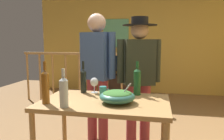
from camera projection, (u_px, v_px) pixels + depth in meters
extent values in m
cube|color=gold|center=(148.00, 40.00, 5.70)|extent=(5.75, 0.10, 2.73)
cube|color=#5FB182|center=(116.00, 33.00, 5.78)|extent=(0.66, 0.03, 0.72)
cylinder|color=#B2844C|center=(28.00, 77.00, 5.07)|extent=(0.04, 0.04, 1.04)
cylinder|color=#B2844C|center=(40.00, 78.00, 5.01)|extent=(0.04, 0.04, 1.04)
cylinder|color=#B2844C|center=(53.00, 78.00, 4.95)|extent=(0.04, 0.04, 1.04)
cylinder|color=#B2844C|center=(66.00, 78.00, 4.89)|extent=(0.04, 0.04, 1.04)
cylinder|color=#B2844C|center=(79.00, 79.00, 4.83)|extent=(0.04, 0.04, 1.04)
cylinder|color=#B2844C|center=(93.00, 79.00, 4.76)|extent=(0.04, 0.04, 1.04)
cylinder|color=#B2844C|center=(107.00, 80.00, 4.70)|extent=(0.04, 0.04, 1.04)
cylinder|color=#B2844C|center=(122.00, 81.00, 4.64)|extent=(0.04, 0.04, 1.04)
cylinder|color=#B2844C|center=(137.00, 81.00, 4.58)|extent=(0.04, 0.04, 1.04)
cube|color=#B2844C|center=(79.00, 54.00, 4.75)|extent=(2.56, 0.07, 0.05)
cube|color=#B2844C|center=(137.00, 79.00, 4.57)|extent=(0.10, 0.10, 1.14)
cube|color=#38281E|center=(120.00, 84.00, 5.64)|extent=(0.90, 0.40, 0.49)
cube|color=black|center=(121.00, 74.00, 5.60)|extent=(0.20, 0.12, 0.02)
cylinder|color=black|center=(121.00, 73.00, 5.60)|extent=(0.03, 0.03, 0.08)
cube|color=black|center=(120.00, 63.00, 5.53)|extent=(0.70, 0.06, 0.43)
cube|color=black|center=(120.00, 63.00, 5.51)|extent=(0.64, 0.01, 0.39)
cube|color=#B2844C|center=(105.00, 103.00, 2.17)|extent=(1.24, 0.76, 0.04)
cylinder|color=#B2844C|center=(64.00, 123.00, 2.67)|extent=(0.05, 0.05, 0.73)
cylinder|color=#B2844C|center=(163.00, 131.00, 2.44)|extent=(0.05, 0.05, 0.73)
ellipsoid|color=#337060|center=(117.00, 97.00, 2.09)|extent=(0.34, 0.34, 0.12)
ellipsoid|color=#38702D|center=(117.00, 93.00, 2.08)|extent=(0.27, 0.27, 0.05)
cylinder|color=silver|center=(124.00, 92.00, 2.07)|extent=(0.13, 0.01, 0.17)
cylinder|color=silver|center=(94.00, 92.00, 2.50)|extent=(0.08, 0.08, 0.01)
cylinder|color=silver|center=(94.00, 89.00, 2.49)|extent=(0.01, 0.01, 0.08)
ellipsoid|color=silver|center=(94.00, 82.00, 2.48)|extent=(0.09, 0.09, 0.10)
cylinder|color=black|center=(83.00, 82.00, 2.48)|extent=(0.07, 0.07, 0.23)
cone|color=black|center=(83.00, 71.00, 2.47)|extent=(0.07, 0.07, 0.03)
cylinder|color=black|center=(83.00, 65.00, 2.46)|extent=(0.03, 0.03, 0.09)
cylinder|color=#1E5628|center=(137.00, 83.00, 2.38)|extent=(0.08, 0.08, 0.26)
cone|color=#1E5628|center=(137.00, 70.00, 2.36)|extent=(0.08, 0.08, 0.03)
cylinder|color=#1E5628|center=(137.00, 65.00, 2.36)|extent=(0.03, 0.03, 0.07)
cylinder|color=silver|center=(64.00, 94.00, 1.94)|extent=(0.08, 0.08, 0.24)
cone|color=silver|center=(63.00, 79.00, 1.92)|extent=(0.08, 0.08, 0.03)
cylinder|color=silver|center=(63.00, 73.00, 1.92)|extent=(0.03, 0.03, 0.07)
cylinder|color=brown|center=(46.00, 89.00, 2.05)|extent=(0.07, 0.07, 0.28)
cone|color=brown|center=(45.00, 72.00, 2.03)|extent=(0.07, 0.07, 0.03)
cylinder|color=brown|center=(45.00, 66.00, 2.03)|extent=(0.03, 0.03, 0.08)
cylinder|color=teal|center=(103.00, 91.00, 2.35)|extent=(0.07, 0.07, 0.10)
torus|color=teal|center=(108.00, 91.00, 2.34)|extent=(0.05, 0.01, 0.05)
cylinder|color=#9E3842|center=(103.00, 112.00, 2.93)|extent=(0.13, 0.13, 0.85)
cylinder|color=#9E3842|center=(92.00, 109.00, 3.02)|extent=(0.13, 0.13, 0.85)
cube|color=#3D5684|center=(97.00, 56.00, 2.88)|extent=(0.41, 0.33, 0.60)
cylinder|color=#3D5684|center=(112.00, 55.00, 2.76)|extent=(0.09, 0.09, 0.57)
cylinder|color=#3D5684|center=(83.00, 54.00, 2.99)|extent=(0.09, 0.09, 0.57)
sphere|color=#D8A884|center=(97.00, 23.00, 2.82)|extent=(0.23, 0.23, 0.23)
cylinder|color=#9E3842|center=(145.00, 115.00, 2.88)|extent=(0.13, 0.13, 0.80)
cylinder|color=#9E3842|center=(131.00, 115.00, 2.86)|extent=(0.13, 0.13, 0.80)
cube|color=#2D3323|center=(139.00, 62.00, 2.78)|extent=(0.42, 0.34, 0.57)
cylinder|color=#2D3323|center=(157.00, 61.00, 2.81)|extent=(0.09, 0.09, 0.54)
cylinder|color=#2D3323|center=(121.00, 61.00, 2.74)|extent=(0.09, 0.09, 0.54)
sphere|color=#D8A884|center=(140.00, 30.00, 2.73)|extent=(0.22, 0.22, 0.22)
cylinder|color=black|center=(140.00, 25.00, 2.72)|extent=(0.42, 0.42, 0.01)
cylinder|color=black|center=(140.00, 21.00, 2.71)|extent=(0.21, 0.21, 0.10)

